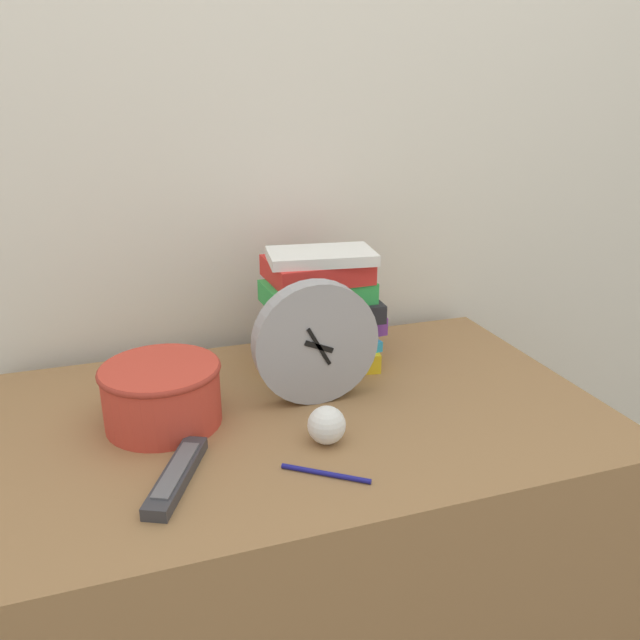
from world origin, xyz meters
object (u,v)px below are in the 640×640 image
basket (162,392)px  desk_clock (316,343)px  tv_remote (177,475)px  book_stack (322,308)px  crumpled_paper_ball (327,425)px  pen (326,474)px

basket → desk_clock: bearing=-0.8°
tv_remote → book_stack: bearing=45.1°
desk_clock → book_stack: bearing=67.5°
book_stack → crumpled_paper_ball: book_stack is taller
tv_remote → crumpled_paper_ball: 0.26m
desk_clock → crumpled_paper_ball: bearing=-101.3°
book_stack → tv_remote: bearing=-134.9°
book_stack → pen: 0.45m
tv_remote → crumpled_paper_ball: (0.25, 0.03, 0.02)m
book_stack → desk_clock: bearing=-112.5°
crumpled_paper_ball → tv_remote: bearing=-172.2°
pen → crumpled_paper_ball: bearing=70.2°
basket → pen: size_ratio=1.75×
desk_clock → crumpled_paper_ball: size_ratio=3.64×
desk_clock → basket: size_ratio=1.12×
basket → pen: bearing=-48.2°
tv_remote → pen: size_ratio=1.60×
tv_remote → pen: 0.23m
book_stack → crumpled_paper_ball: size_ratio=3.99×
desk_clock → book_stack: size_ratio=0.91×
pen → desk_clock: bearing=75.4°
desk_clock → pen: (-0.06, -0.24, -0.11)m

